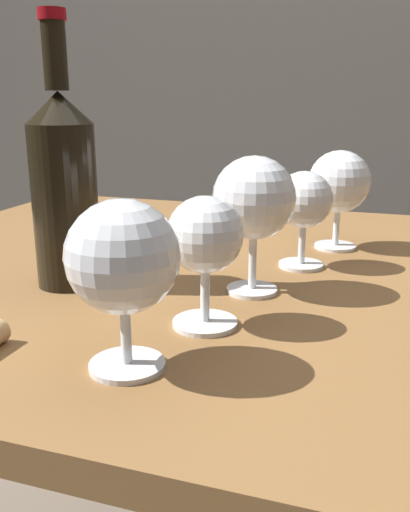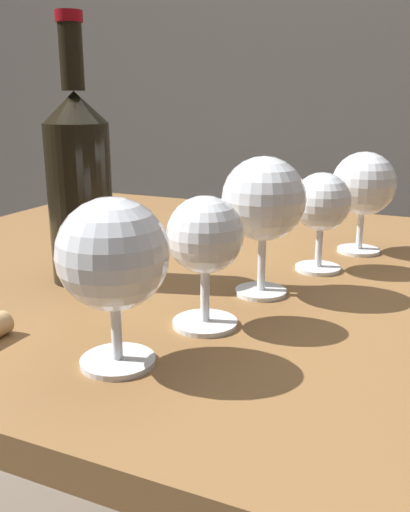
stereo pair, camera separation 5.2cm
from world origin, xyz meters
The scene contains 7 objects.
dining_table centered at (0.00, 0.00, 0.63)m, with size 1.18×0.83×0.73m.
wine_glass_rose centered at (-0.07, -0.30, 0.82)m, with size 0.09×0.09×0.14m.
wine_glass_amber centered at (-0.04, -0.20, 0.82)m, with size 0.07×0.07×0.13m.
wine_glass_empty centered at (-0.02, -0.09, 0.84)m, with size 0.09×0.09×0.15m.
wine_glass_pinot centered at (0.02, 0.03, 0.82)m, with size 0.07×0.07×0.13m.
wine_glass_port centered at (0.06, 0.14, 0.83)m, with size 0.09×0.09×0.14m.
wine_bottle centered at (-0.23, -0.13, 0.85)m, with size 0.07×0.07×0.30m.
Camera 2 is at (0.17, -0.65, 0.95)m, focal length 38.93 mm.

